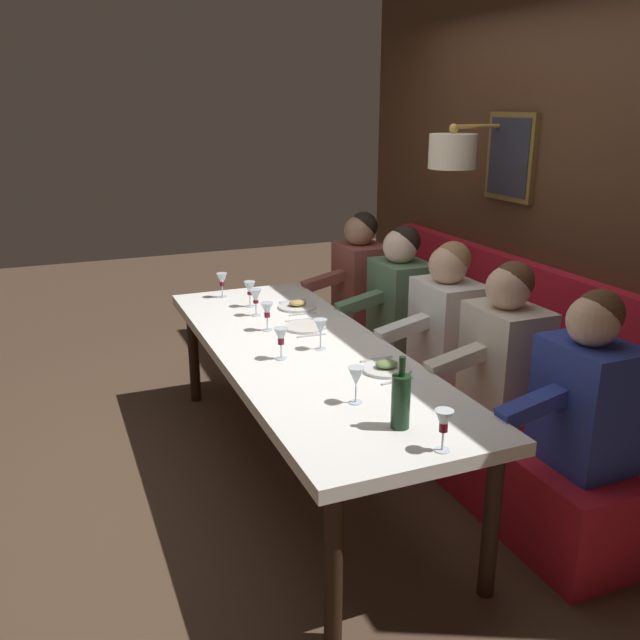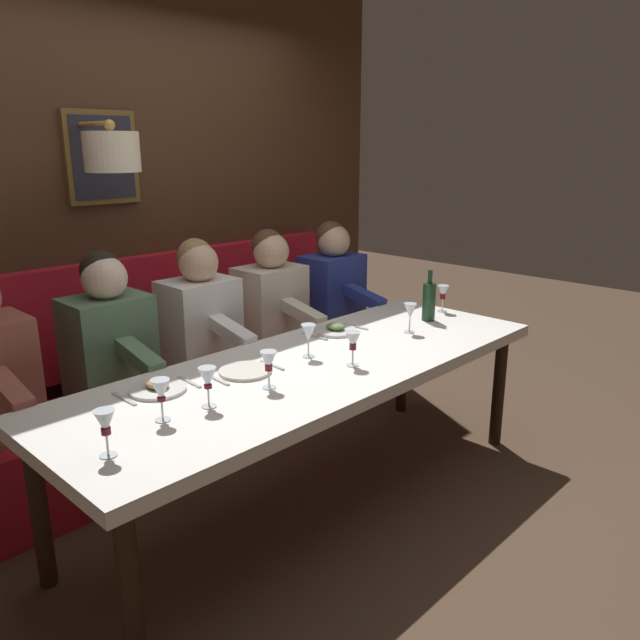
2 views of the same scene
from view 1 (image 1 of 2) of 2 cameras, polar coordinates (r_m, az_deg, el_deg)
name	(u,v)px [view 1 (image 1 of 2)]	position (r m, az deg, el deg)	size (l,w,h in m)	color
ground_plane	(305,473)	(3.88, -1.24, -12.72)	(12.00, 12.00, 0.00)	#4C3828
dining_table	(304,360)	(3.59, -1.32, -3.35)	(0.90, 2.60, 0.74)	white
banquette_bench	(444,410)	(4.14, 10.39, -7.45)	(0.52, 2.80, 0.45)	red
back_wall_panel	(540,213)	(4.15, 18.01, 8.54)	(0.59, 4.00, 2.90)	#422819
diner_nearest	(587,386)	(3.13, 21.54, -5.18)	(0.60, 0.40, 0.79)	#283893
diner_near	(505,344)	(3.53, 15.30, -1.99)	(0.60, 0.40, 0.79)	beige
diner_middle	(447,315)	(3.94, 10.63, 0.42)	(0.60, 0.40, 0.79)	white
diner_far	(400,291)	(4.39, 6.75, 2.42)	(0.60, 0.40, 0.79)	#567A5B
diner_farthest	(360,271)	(4.90, 3.40, 4.14)	(0.60, 0.40, 0.79)	#934C42
place_setting_0	(387,367)	(3.29, 5.62, -4.00)	(0.24, 0.32, 0.05)	silver
place_setting_1	(297,306)	(4.26, -1.91, 1.21)	(0.24, 0.31, 0.05)	silver
place_setting_2	(306,327)	(3.88, -1.22, -0.58)	(0.24, 0.31, 0.01)	silver
wine_glass_0	(321,328)	(3.52, 0.05, -0.68)	(0.07, 0.07, 0.16)	silver
wine_glass_1	(281,337)	(3.39, -3.31, -1.46)	(0.07, 0.07, 0.16)	silver
wine_glass_2	(250,289)	(4.29, -5.93, 2.62)	(0.07, 0.07, 0.16)	silver
wine_glass_3	(444,422)	(2.55, 10.37, -8.47)	(0.07, 0.07, 0.16)	silver
wine_glass_4	(222,280)	(4.52, -8.25, 3.32)	(0.07, 0.07, 0.16)	silver
wine_glass_5	(356,378)	(2.90, 3.05, -4.86)	(0.07, 0.07, 0.16)	silver
wine_glass_6	(256,297)	(4.10, -5.44, 1.93)	(0.07, 0.07, 0.16)	silver
wine_glass_7	(267,311)	(3.82, -4.48, 0.77)	(0.07, 0.07, 0.16)	silver
wine_bottle	(401,400)	(2.70, 6.81, -6.73)	(0.08, 0.08, 0.30)	#19381E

